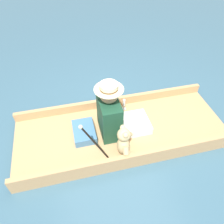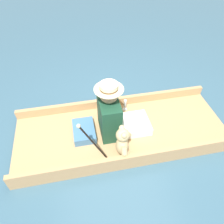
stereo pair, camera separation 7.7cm
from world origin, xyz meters
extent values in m
plane|color=#385B70|center=(0.00, 0.00, 0.00)|extent=(16.00, 16.00, 0.00)
cube|color=tan|center=(0.00, 0.00, 0.05)|extent=(1.11, 2.89, 0.10)
cube|color=tan|center=(-0.52, 0.00, 0.17)|extent=(0.06, 2.89, 0.13)
cube|color=tan|center=(0.52, 0.00, 0.17)|extent=(0.06, 2.89, 0.13)
cube|color=teal|center=(-0.03, -0.51, 0.15)|extent=(0.41, 0.29, 0.11)
cube|color=white|center=(-0.02, 0.17, 0.16)|extent=(0.40, 0.43, 0.11)
cube|color=#19422D|center=(-0.02, -0.17, 0.37)|extent=(0.45, 0.25, 0.54)
cube|color=beige|center=(-0.02, -0.04, 0.41)|extent=(0.04, 0.01, 0.30)
cube|color=white|center=(-0.14, -0.04, 0.44)|extent=(0.02, 0.01, 0.32)
cube|color=white|center=(0.10, -0.04, 0.44)|extent=(0.02, 0.01, 0.32)
sphere|color=tan|center=(-0.02, -0.17, 0.75)|extent=(0.23, 0.23, 0.23)
cylinder|color=beige|center=(-0.02, -0.17, 0.83)|extent=(0.35, 0.35, 0.01)
cylinder|color=beige|center=(-0.02, -0.17, 0.87)|extent=(0.21, 0.21, 0.07)
cylinder|color=brown|center=(-0.02, -0.17, 0.84)|extent=(0.22, 0.22, 0.02)
ellipsoid|color=tan|center=(0.37, -0.09, 0.24)|extent=(0.19, 0.16, 0.28)
sphere|color=tan|center=(0.37, -0.09, 0.45)|extent=(0.16, 0.16, 0.16)
sphere|color=tan|center=(0.37, -0.02, 0.44)|extent=(0.07, 0.07, 0.07)
sphere|color=tan|center=(0.32, -0.09, 0.51)|extent=(0.07, 0.07, 0.07)
sphere|color=tan|center=(0.43, -0.09, 0.51)|extent=(0.07, 0.07, 0.07)
cylinder|color=tan|center=(0.27, -0.09, 0.29)|extent=(0.11, 0.07, 0.12)
cylinder|color=tan|center=(0.47, -0.09, 0.29)|extent=(0.11, 0.07, 0.12)
sphere|color=tan|center=(0.32, -0.05, 0.14)|extent=(0.08, 0.08, 0.08)
sphere|color=tan|center=(0.42, -0.05, 0.14)|extent=(0.08, 0.08, 0.08)
cylinder|color=silver|center=(-0.40, 0.14, 0.10)|extent=(0.06, 0.06, 0.01)
cylinder|color=silver|center=(-0.40, 0.14, 0.14)|extent=(0.01, 0.01, 0.06)
cylinder|color=silver|center=(-0.40, 0.14, 0.22)|extent=(0.04, 0.04, 0.12)
cylinder|color=black|center=(0.45, -0.41, 0.45)|extent=(0.02, 0.32, 0.71)
sphere|color=beige|center=(0.45, -0.56, 0.80)|extent=(0.04, 0.04, 0.04)
camera|label=1|loc=(1.91, -0.60, 2.39)|focal=35.00mm
camera|label=2|loc=(1.93, -0.53, 2.39)|focal=35.00mm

